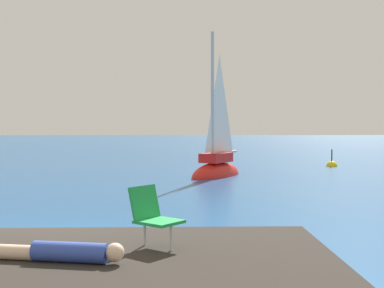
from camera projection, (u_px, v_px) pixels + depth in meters
The scene contains 8 objects.
ground_plane at pixel (45, 245), 9.53m from camera, with size 160.00×160.00×0.00m, color navy.
shore_ledge at pixel (70, 287), 6.22m from camera, with size 6.45×4.20×0.57m, color #2D2823.
boulder_seaward at pixel (110, 267), 8.14m from camera, with size 0.83×0.66×0.45m, color #312726.
boulder_inland at pixel (8, 259), 8.57m from camera, with size 0.82×0.66×0.45m, color #2F2B23.
sailboat_near at pixel (216, 168), 21.65m from camera, with size 2.76×3.45×6.39m.
person_sunbather at pixel (59, 252), 6.25m from camera, with size 1.75×0.49×0.25m.
beach_chair at pixel (153, 214), 6.98m from camera, with size 0.76×0.75×0.80m.
marker_buoy at pixel (332, 166), 26.39m from camera, with size 0.56×0.56×1.13m.
Camera 1 is at (2.60, -9.46, 2.22)m, focal length 49.73 mm.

